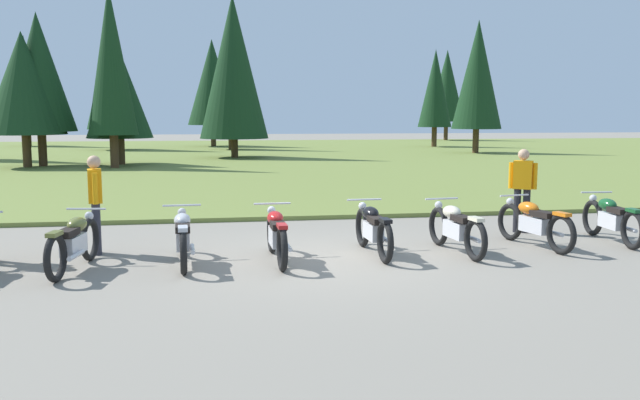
{
  "coord_description": "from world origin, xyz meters",
  "views": [
    {
      "loc": [
        -1.79,
        -10.58,
        2.35
      ],
      "look_at": [
        0.0,
        0.6,
        0.9
      ],
      "focal_mm": 37.64,
      "sensor_mm": 36.0,
      "label": 1
    }
  ],
  "objects": [
    {
      "name": "ground_plane",
      "position": [
        0.0,
        0.0,
        0.0
      ],
      "size": [
        140.0,
        140.0,
        0.0
      ],
      "primitive_type": "plane",
      "color": "gray"
    },
    {
      "name": "grass_moorland",
      "position": [
        0.0,
        26.07,
        0.05
      ],
      "size": [
        80.0,
        44.0,
        0.1
      ],
      "primitive_type": "cube",
      "color": "olive",
      "rests_on": "ground"
    },
    {
      "name": "forest_treeline",
      "position": [
        -1.54,
        29.97,
        4.47
      ],
      "size": [
        35.93,
        29.54,
        8.43
      ],
      "color": "#47331E",
      "rests_on": "ground"
    },
    {
      "name": "motorcycle_olive",
      "position": [
        -3.89,
        -0.18,
        0.44
      ],
      "size": [
        0.62,
        2.09,
        0.88
      ],
      "color": "black",
      "rests_on": "ground"
    },
    {
      "name": "motorcycle_silver",
      "position": [
        -2.28,
        -0.0,
        0.44
      ],
      "size": [
        0.62,
        2.1,
        0.88
      ],
      "color": "black",
      "rests_on": "ground"
    },
    {
      "name": "motorcycle_red",
      "position": [
        -0.8,
        -0.02,
        0.44
      ],
      "size": [
        0.62,
        2.1,
        0.88
      ],
      "color": "black",
      "rests_on": "ground"
    },
    {
      "name": "motorcycle_black",
      "position": [
        0.85,
        0.26,
        0.44
      ],
      "size": [
        0.62,
        2.1,
        0.88
      ],
      "color": "black",
      "rests_on": "ground"
    },
    {
      "name": "motorcycle_cream",
      "position": [
        2.28,
        0.17,
        0.44
      ],
      "size": [
        0.62,
        2.1,
        0.88
      ],
      "color": "black",
      "rests_on": "ground"
    },
    {
      "name": "motorcycle_orange",
      "position": [
        3.83,
        0.44,
        0.44
      ],
      "size": [
        0.71,
        2.08,
        0.88
      ],
      "color": "black",
      "rests_on": "ground"
    },
    {
      "name": "motorcycle_british_green",
      "position": [
        5.46,
        0.64,
        0.44
      ],
      "size": [
        0.62,
        2.1,
        0.88
      ],
      "color": "black",
      "rests_on": "ground"
    },
    {
      "name": "rider_checking_bike",
      "position": [
        -3.75,
        1.03,
        0.95
      ],
      "size": [
        0.28,
        0.54,
        1.67
      ],
      "color": "#2D2D38",
      "rests_on": "ground"
    },
    {
      "name": "rider_near_row_end",
      "position": [
        4.28,
        1.85,
        0.95
      ],
      "size": [
        0.47,
        0.38,
        1.67
      ],
      "color": "black",
      "rests_on": "ground"
    }
  ]
}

